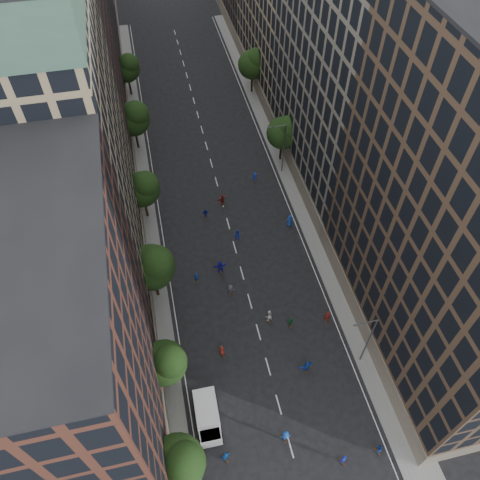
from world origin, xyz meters
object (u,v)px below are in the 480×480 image
Objects in this scene: streetlamp_near at (367,339)px; cargo_van at (207,416)px; skater_1 at (343,459)px; streetlamp_far at (282,146)px; skater_2 at (378,449)px.

streetlamp_near reaches higher than cargo_van.
cargo_van is 14.25m from skater_1.
cargo_van reaches higher than skater_1.
streetlamp_far reaches higher than skater_1.
streetlamp_near and streetlamp_far have the same top height.
streetlamp_far reaches higher than skater_2.
streetlamp_near is 10.93m from skater_2.
streetlamp_far is 5.28× the size of skater_1.
cargo_van reaches higher than skater_2.
streetlamp_near is 12.28m from skater_1.
skater_2 is (16.27, -6.77, -0.72)m from cargo_van.
cargo_van is 17.63m from skater_2.
streetlamp_near is 1.00× the size of streetlamp_far.
streetlamp_far reaches higher than cargo_van.
cargo_van is (-18.17, -36.06, -3.68)m from streetlamp_far.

